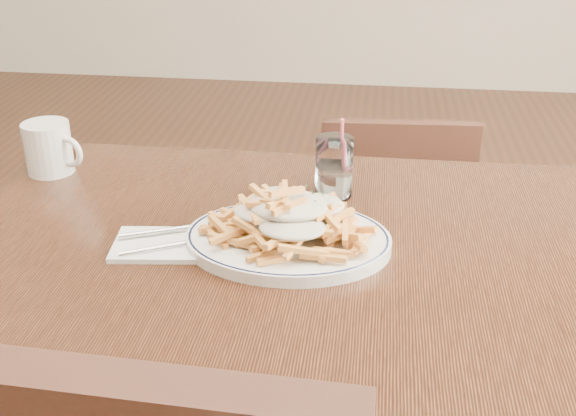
# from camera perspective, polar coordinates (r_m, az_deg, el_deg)

# --- Properties ---
(table) EXTENTS (1.20, 0.80, 0.75)m
(table) POSITION_cam_1_polar(r_m,az_deg,el_deg) (1.23, 0.42, -6.03)
(table) COLOR black
(table) RESTS_ON ground
(chair_far) EXTENTS (0.38, 0.38, 0.78)m
(chair_far) POSITION_cam_1_polar(r_m,az_deg,el_deg) (1.89, 8.07, -2.11)
(chair_far) COLOR black
(chair_far) RESTS_ON ground
(fries_plate) EXTENTS (0.39, 0.35, 0.02)m
(fries_plate) POSITION_cam_1_polar(r_m,az_deg,el_deg) (1.18, 0.00, -2.54)
(fries_plate) COLOR white
(fries_plate) RESTS_ON table
(loaded_fries) EXTENTS (0.27, 0.23, 0.07)m
(loaded_fries) POSITION_cam_1_polar(r_m,az_deg,el_deg) (1.16, 0.00, -0.36)
(loaded_fries) COLOR gold
(loaded_fries) RESTS_ON fries_plate
(napkin) EXTENTS (0.18, 0.13, 0.01)m
(napkin) POSITION_cam_1_polar(r_m,az_deg,el_deg) (1.20, -9.56, -2.88)
(napkin) COLOR white
(napkin) RESTS_ON table
(cutlery) EXTENTS (0.20, 0.15, 0.01)m
(cutlery) POSITION_cam_1_polar(r_m,az_deg,el_deg) (1.20, -9.52, -2.41)
(cutlery) COLOR silver
(cutlery) RESTS_ON napkin
(water_glass) EXTENTS (0.07, 0.07, 0.15)m
(water_glass) POSITION_cam_1_polar(r_m,az_deg,el_deg) (1.35, 3.65, 2.96)
(water_glass) COLOR white
(water_glass) RESTS_ON table
(coffee_mug) EXTENTS (0.13, 0.09, 0.10)m
(coffee_mug) POSITION_cam_1_polar(r_m,az_deg,el_deg) (1.52, -18.34, 4.52)
(coffee_mug) COLOR white
(coffee_mug) RESTS_ON table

